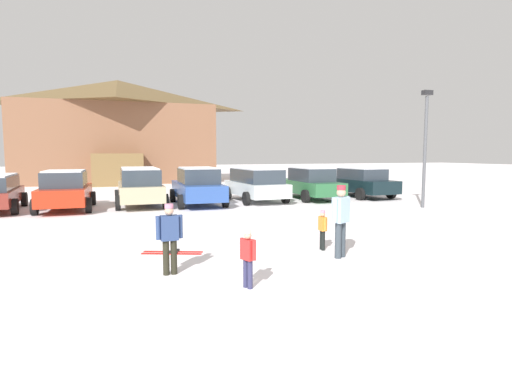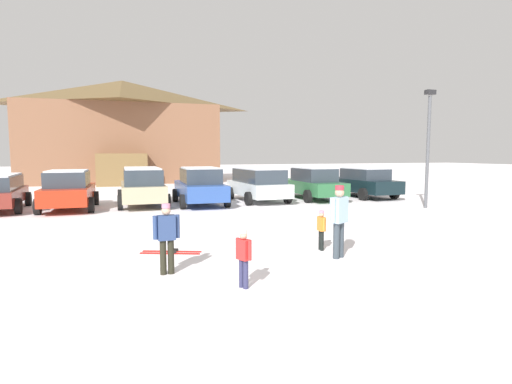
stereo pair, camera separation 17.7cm
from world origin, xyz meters
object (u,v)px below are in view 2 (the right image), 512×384
at_px(parked_red_sedan, 69,190).
at_px(parked_blue_hatchback, 200,186).
at_px(parked_black_sedan, 363,182).
at_px(skier_child_in_red_jacket, 244,255).
at_px(lamp_post, 428,142).
at_px(parked_green_coupe, 312,183).
at_px(pair_of_skis, 171,252).
at_px(parked_beige_suv, 142,185).
at_px(skier_adult_in_blue_parka, 339,217).
at_px(skier_child_in_orange_jacket, 321,228).
at_px(ski_lodge, 123,131).
at_px(parked_white_suv, 258,183).
at_px(skier_teen_in_navy_coat, 167,235).

bearing_deg(parked_red_sedan, parked_blue_hatchback, -0.77).
distance_m(parked_black_sedan, skier_child_in_red_jacket, 16.21).
bearing_deg(lamp_post, skier_child_in_red_jacket, -144.83).
bearing_deg(skier_child_in_red_jacket, lamp_post, 35.17).
relative_size(parked_green_coupe, pair_of_skis, 3.32).
bearing_deg(parked_beige_suv, skier_adult_in_blue_parka, -71.32).
bearing_deg(skier_child_in_orange_jacket, parked_green_coupe, 64.51).
xyz_separation_m(parked_blue_hatchback, skier_child_in_orange_jacket, (1.17, -9.82, -0.32)).
relative_size(ski_lodge, parked_green_coupe, 3.37).
height_order(parked_white_suv, skier_teen_in_navy_coat, parked_white_suv).
bearing_deg(skier_child_in_red_jacket, parked_blue_hatchback, 82.99).
xyz_separation_m(parked_white_suv, pair_of_skis, (-5.37, -9.22, -0.89)).
height_order(parked_white_suv, lamp_post, lamp_post).
relative_size(parked_blue_hatchback, skier_child_in_orange_jacket, 4.73).
height_order(parked_blue_hatchback, skier_child_in_orange_jacket, parked_blue_hatchback).
bearing_deg(parked_red_sedan, parked_beige_suv, 9.13).
relative_size(parked_blue_hatchback, parked_green_coupe, 0.98).
bearing_deg(parked_green_coupe, skier_child_in_orange_jacket, -115.49).
height_order(parked_red_sedan, skier_teen_in_navy_coat, parked_red_sedan).
bearing_deg(skier_child_in_orange_jacket, parked_white_suv, 79.81).
height_order(parked_blue_hatchback, skier_adult_in_blue_parka, parked_blue_hatchback).
relative_size(parked_red_sedan, skier_teen_in_navy_coat, 3.04).
bearing_deg(ski_lodge, skier_child_in_orange_jacket, -81.08).
bearing_deg(skier_adult_in_blue_parka, lamp_post, 37.91).
distance_m(parked_beige_suv, parked_black_sedan, 11.71).
bearing_deg(lamp_post, parked_white_suv, 143.18).
bearing_deg(ski_lodge, skier_child_in_red_jacket, -86.67).
xyz_separation_m(parked_red_sedan, pair_of_skis, (3.24, -8.99, -0.83)).
height_order(parked_red_sedan, skier_child_in_orange_jacket, parked_red_sedan).
bearing_deg(parked_red_sedan, skier_teen_in_navy_coat, -74.50).
bearing_deg(parked_beige_suv, skier_child_in_orange_jacket, -70.15).
bearing_deg(lamp_post, skier_child_in_orange_jacket, -145.84).
height_order(ski_lodge, parked_red_sedan, ski_lodge).
distance_m(skier_adult_in_blue_parka, lamp_post, 10.34).
height_order(parked_red_sedan, parked_black_sedan, parked_red_sedan).
height_order(parked_red_sedan, parked_white_suv, parked_red_sedan).
bearing_deg(skier_child_in_orange_jacket, parked_black_sedan, 52.07).
bearing_deg(parked_white_suv, pair_of_skis, -120.22).
distance_m(parked_red_sedan, parked_green_coupe, 11.65).
bearing_deg(ski_lodge, lamp_post, -61.01).
height_order(parked_beige_suv, skier_teen_in_navy_coat, parked_beige_suv).
relative_size(parked_blue_hatchback, lamp_post, 0.92).
bearing_deg(pair_of_skis, skier_teen_in_navy_coat, -99.34).
bearing_deg(parked_beige_suv, parked_blue_hatchback, -12.38).
bearing_deg(parked_green_coupe, skier_teen_in_navy_coat, -128.35).
relative_size(parked_black_sedan, skier_child_in_red_jacket, 4.63).
distance_m(parked_green_coupe, skier_child_in_red_jacket, 14.36).
height_order(parked_white_suv, pair_of_skis, parked_white_suv).
distance_m(parked_white_suv, skier_child_in_red_jacket, 12.97).
bearing_deg(ski_lodge, parked_red_sedan, -97.69).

